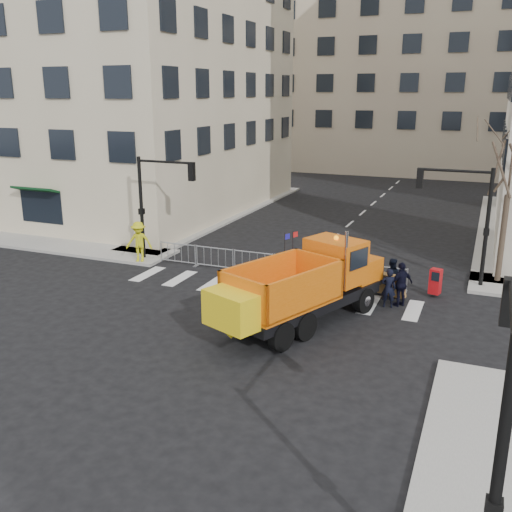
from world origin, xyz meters
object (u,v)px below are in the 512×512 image
at_px(cop_c, 401,284).
at_px(plow_truck, 302,285).
at_px(worker, 139,242).
at_px(cop_b, 391,277).
at_px(newspaper_box, 435,281).
at_px(cop_a, 388,288).

bearing_deg(cop_c, plow_truck, -0.47).
relative_size(plow_truck, cop_c, 5.06).
bearing_deg(plow_truck, cop_c, -20.61).
bearing_deg(cop_c, worker, -51.85).
xyz_separation_m(cop_b, newspaper_box, (1.79, 0.50, -0.13)).
bearing_deg(worker, plow_truck, -42.59).
bearing_deg(cop_a, newspaper_box, -141.99).
bearing_deg(plow_truck, worker, 88.78).
distance_m(plow_truck, cop_c, 4.70).
relative_size(plow_truck, cop_a, 5.76).
relative_size(plow_truck, worker, 4.58).
distance_m(cop_a, newspaper_box, 2.59).
bearing_deg(newspaper_box, cop_c, -111.18).
bearing_deg(cop_c, cop_a, -10.92).
bearing_deg(cop_a, cop_b, -97.02).
height_order(worker, newspaper_box, worker).
bearing_deg(cop_b, newspaper_box, -160.50).
bearing_deg(plow_truck, cop_a, -19.18).
height_order(cop_c, worker, worker).
height_order(plow_truck, worker, plow_truck).
distance_m(cop_a, worker, 12.91).
bearing_deg(newspaper_box, plow_truck, -115.91).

